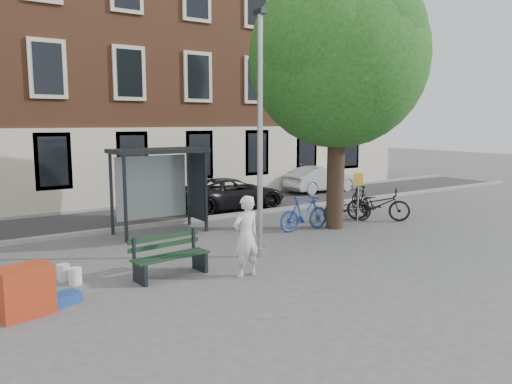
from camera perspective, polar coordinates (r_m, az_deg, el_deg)
The scene contains 22 objects.
ground at distance 12.92m, azimuth 0.44°, elevation -7.38°, with size 90.00×90.00×0.00m, color #4C4C4F.
road at distance 18.95m, azimuth -11.70°, elevation -2.54°, with size 40.00×4.00×0.01m, color #28282B.
curb_near at distance 17.14m, azimuth -9.13°, elevation -3.41°, with size 40.00×0.25×0.12m, color gray.
curb_far at distance 20.78m, azimuth -13.83°, elevation -1.53°, with size 40.00×0.25×0.12m, color gray.
building_row at distance 24.55m, azimuth -17.81°, elevation 16.03°, with size 30.00×8.00×14.00m, color brown.
lamppost at distance 12.47m, azimuth 0.46°, elevation 5.05°, with size 0.28×0.35×6.11m.
tree_right at distance 16.22m, azimuth 9.72°, elevation 15.66°, with size 5.76×5.60×8.20m.
bus_shelter at distance 15.81m, azimuth -9.89°, elevation 2.42°, with size 2.85×1.45×2.62m.
painter at distance 11.09m, azimuth -1.17°, elevation -5.09°, with size 0.67×0.44×1.83m, color silver.
bench at distance 11.38m, azimuth -9.83°, elevation -7.46°, with size 1.81×0.74×0.91m.
bike_a at distance 17.53m, azimuth 10.40°, elevation -1.78°, with size 0.64×1.83×0.96m, color black.
bike_b at distance 15.89m, azimuth 5.51°, elevation -2.43°, with size 0.52×1.84×1.11m, color navy.
bike_c at distance 17.93m, azimuth 13.81°, elevation -1.39°, with size 0.75×2.16×1.13m, color black.
bike_d at distance 19.05m, azimuth 11.82°, elevation -0.84°, with size 0.51×1.82×1.09m, color black.
car_dark at distance 19.74m, azimuth -2.84°, elevation -0.17°, with size 2.04×4.43×1.23m, color black.
car_silver at distance 24.71m, azimuth 7.54°, elevation 1.49°, with size 1.35×3.87×1.27m, color #B0B4B8.
red_stand at distance 9.93m, azimuth -24.97°, elevation -10.24°, with size 0.90×0.60×0.90m, color #A23015.
blue_crate at distance 10.38m, azimuth -21.09°, elevation -11.27°, with size 0.55×0.40×0.20m, color navy.
bucket_a at distance 11.42m, azimuth -19.97°, elevation -9.03°, with size 0.28×0.28×0.36m, color silver.
bucket_b at distance 11.78m, azimuth -21.16°, elevation -8.57°, with size 0.28×0.28×0.36m, color silver.
bucket_c at distance 11.93m, azimuth -24.56°, elevation -8.54°, with size 0.28×0.28×0.36m, color white.
notice_sign at distance 16.50m, azimuth 11.61°, elevation 0.34°, with size 0.29×0.15×1.78m.
Camera 1 is at (-7.09, -10.24, 3.44)m, focal length 35.00 mm.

